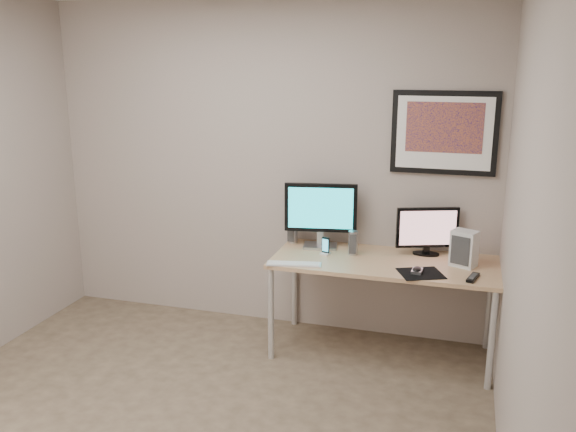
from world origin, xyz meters
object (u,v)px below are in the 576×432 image
(framed_art, at_px, (444,133))
(phone_dock, at_px, (326,246))
(keyboard, at_px, (294,264))
(monitor_tv, at_px, (427,230))
(desk, at_px, (384,269))
(monitor_large, at_px, (321,212))
(speaker_left, at_px, (293,231))
(speaker_right, at_px, (353,243))
(fan_unit, at_px, (464,249))

(framed_art, relative_size, phone_dock, 5.59)
(keyboard, bearing_deg, monitor_tv, 18.42)
(desk, height_order, monitor_tv, monitor_tv)
(monitor_large, xyz_separation_m, phone_dock, (0.08, -0.17, -0.21))
(framed_art, distance_m, keyboard, 1.43)
(monitor_large, relative_size, speaker_left, 2.95)
(framed_art, height_order, monitor_large, framed_art)
(desk, bearing_deg, framed_art, 43.46)
(monitor_tv, height_order, speaker_left, monitor_tv)
(monitor_tv, height_order, speaker_right, monitor_tv)
(monitor_tv, xyz_separation_m, fan_unit, (0.27, -0.18, -0.06))
(framed_art, xyz_separation_m, monitor_large, (-0.87, -0.16, -0.61))
(desk, distance_m, monitor_large, 0.64)
(phone_dock, bearing_deg, monitor_tv, 33.39)
(desk, bearing_deg, keyboard, -155.03)
(phone_dock, xyz_separation_m, keyboard, (-0.16, -0.28, -0.06))
(framed_art, xyz_separation_m, speaker_left, (-1.10, -0.09, -0.80))
(monitor_large, bearing_deg, speaker_right, -29.51)
(speaker_left, relative_size, speaker_right, 1.04)
(speaker_left, bearing_deg, fan_unit, 1.22)
(fan_unit, bearing_deg, desk, -152.87)
(speaker_right, height_order, phone_dock, speaker_right)
(framed_art, bearing_deg, monitor_tv, -121.03)
(monitor_large, relative_size, monitor_tv, 1.24)
(speaker_left, distance_m, phone_dock, 0.40)
(monitor_tv, bearing_deg, fan_unit, -53.85)
(monitor_large, height_order, monitor_tv, monitor_large)
(monitor_large, bearing_deg, keyboard, -109.95)
(framed_art, distance_m, speaker_right, 1.03)
(monitor_large, xyz_separation_m, monitor_tv, (0.79, 0.04, -0.08))
(phone_dock, bearing_deg, fan_unit, 18.67)
(speaker_left, bearing_deg, desk, -7.33)
(desk, height_order, phone_dock, phone_dock)
(monitor_large, bearing_deg, desk, -28.31)
(monitor_tv, distance_m, fan_unit, 0.33)
(monitor_large, relative_size, phone_dock, 4.07)
(speaker_right, xyz_separation_m, keyboard, (-0.35, -0.35, -0.08))
(speaker_left, bearing_deg, monitor_large, -5.06)
(monitor_large, height_order, speaker_left, monitor_large)
(speaker_right, relative_size, phone_dock, 1.33)
(framed_art, height_order, fan_unit, framed_art)
(speaker_left, distance_m, keyboard, 0.55)
(desk, xyz_separation_m, speaker_left, (-0.75, 0.24, 0.16))
(monitor_tv, distance_m, speaker_right, 0.55)
(desk, height_order, monitor_large, monitor_large)
(monitor_tv, xyz_separation_m, phone_dock, (-0.71, -0.21, -0.13))
(keyboard, bearing_deg, desk, 14.09)
(monitor_large, relative_size, fan_unit, 2.13)
(monitor_large, distance_m, speaker_left, 0.31)
(monitor_tv, xyz_separation_m, speaker_right, (-0.52, -0.14, -0.10))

